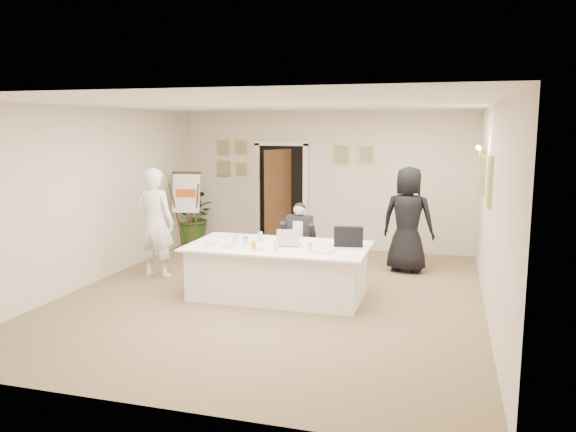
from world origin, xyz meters
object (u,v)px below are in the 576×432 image
(paper_stack, at_px, (322,251))
(standing_man, at_px, (155,223))
(conference_table, at_px, (278,270))
(steel_jug, at_px, (245,241))
(oj_glass, at_px, (254,246))
(standing_woman, at_px, (408,220))
(seated_man, at_px, (299,241))
(flip_chart, at_px, (188,215))
(potted_palm, at_px, (194,216))
(laptop, at_px, (290,236))
(laptop_bag, at_px, (349,237))

(paper_stack, bearing_deg, standing_man, 165.57)
(conference_table, xyz_separation_m, steel_jug, (-0.47, -0.11, 0.44))
(paper_stack, relative_size, oj_glass, 2.36)
(standing_woman, xyz_separation_m, paper_stack, (-1.00, -2.27, -0.12))
(standing_woman, height_order, paper_stack, standing_woman)
(standing_man, bearing_deg, seated_man, -165.84)
(flip_chart, relative_size, steel_jug, 14.29)
(standing_woman, height_order, potted_palm, standing_woman)
(flip_chart, xyz_separation_m, potted_palm, (-0.25, 0.76, -0.14))
(seated_man, relative_size, oj_glass, 9.88)
(oj_glass, bearing_deg, steel_jug, 127.10)
(standing_man, relative_size, steel_jug, 16.66)
(flip_chart, distance_m, standing_woman, 4.38)
(conference_table, height_order, flip_chart, flip_chart)
(flip_chart, height_order, laptop, flip_chart)
(standing_man, relative_size, potted_palm, 1.55)
(seated_man, relative_size, laptop, 3.65)
(flip_chart, distance_m, oj_glass, 3.74)
(flip_chart, height_order, paper_stack, flip_chart)
(oj_glass, distance_m, steel_jug, 0.40)
(steel_jug, bearing_deg, laptop, 12.49)
(flip_chart, bearing_deg, oj_glass, -49.98)
(standing_man, relative_size, oj_glass, 14.10)
(flip_chart, bearing_deg, laptop_bag, -31.79)
(seated_man, height_order, potted_palm, seated_man)
(standing_woman, bearing_deg, seated_man, 40.29)
(standing_woman, xyz_separation_m, steel_jug, (-2.19, -2.11, -0.08))
(standing_man, xyz_separation_m, potted_palm, (-0.60, 2.70, -0.33))
(standing_woman, bearing_deg, potted_palm, -5.32)
(laptop_bag, relative_size, steel_jug, 3.79)
(laptop, bearing_deg, standing_man, 159.25)
(oj_glass, bearing_deg, flip_chart, 130.02)
(conference_table, relative_size, laptop_bag, 6.30)
(conference_table, relative_size, standing_woman, 1.44)
(paper_stack, distance_m, steel_jug, 1.20)
(standing_man, bearing_deg, oj_glass, 157.88)
(conference_table, relative_size, laptop, 7.47)
(seated_man, height_order, paper_stack, seated_man)
(standing_woman, distance_m, paper_stack, 2.49)
(seated_man, relative_size, flip_chart, 0.82)
(laptop_bag, xyz_separation_m, steel_jug, (-1.48, -0.29, -0.09))
(conference_table, bearing_deg, seated_man, 87.15)
(laptop, height_order, oj_glass, laptop)
(flip_chart, distance_m, paper_stack, 4.31)
(flip_chart, xyz_separation_m, laptop, (2.81, -2.40, 0.18))
(potted_palm, height_order, steel_jug, potted_palm)
(seated_man, bearing_deg, standing_woman, 27.66)
(paper_stack, xyz_separation_m, steel_jug, (-1.19, 0.16, 0.04))
(potted_palm, bearing_deg, laptop_bag, -37.82)
(conference_table, bearing_deg, steel_jug, -167.29)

